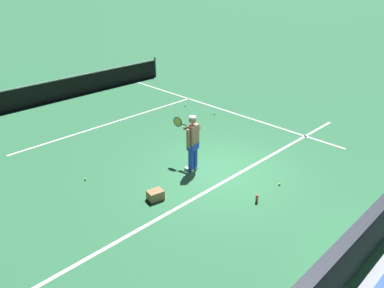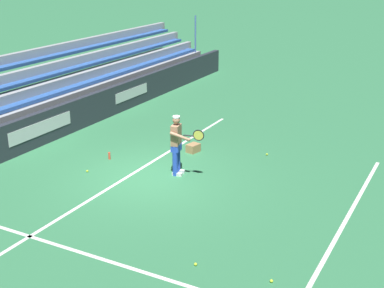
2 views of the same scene
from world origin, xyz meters
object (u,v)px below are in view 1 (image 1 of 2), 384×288
ball_box_cardboard (155,195)px  tennis_ball_stray_back (279,184)px  tennis_ball_toward_net (85,179)px  tennis_ball_far_right (214,114)px  tennis_net (62,89)px  tennis_player (192,143)px  tennis_ball_midcourt (185,106)px  water_bottle (257,199)px

ball_box_cardboard → tennis_ball_stray_back: (2.89, -1.90, -0.10)m
tennis_ball_toward_net → tennis_ball_far_right: 6.60m
tennis_net → tennis_ball_toward_net: bearing=-113.4°
tennis_player → tennis_ball_midcourt: (3.77, 4.19, -0.86)m
tennis_net → tennis_player: bearing=-93.3°
tennis_ball_stray_back → tennis_ball_midcourt: bearing=67.7°
tennis_player → tennis_ball_far_right: size_ratio=25.98×
tennis_ball_stray_back → water_bottle: water_bottle is taller
water_bottle → tennis_ball_stray_back: bearing=2.6°
tennis_ball_midcourt → tennis_net: (-3.26, 4.72, 0.46)m
tennis_player → ball_box_cardboard: 2.00m
tennis_player → water_bottle: 2.52m
tennis_ball_midcourt → water_bottle: water_bottle is taller
water_bottle → tennis_ball_far_right: bearing=51.8°
ball_box_cardboard → tennis_ball_far_right: bearing=28.3°
tennis_ball_far_right → water_bottle: water_bottle is taller
tennis_ball_toward_net → tennis_net: bearing=66.6°
tennis_ball_midcourt → water_bottle: size_ratio=0.30×
tennis_ball_stray_back → tennis_player: bearing=115.0°
ball_box_cardboard → tennis_ball_stray_back: ball_box_cardboard is taller
tennis_ball_stray_back → water_bottle: bearing=-177.4°
water_bottle → tennis_ball_toward_net: bearing=121.9°
ball_box_cardboard → water_bottle: bearing=-47.9°
tennis_ball_far_right → tennis_ball_stray_back: bearing=-119.7°
ball_box_cardboard → water_bottle: size_ratio=1.82×
tennis_player → tennis_ball_toward_net: tennis_player is taller
ball_box_cardboard → tennis_ball_toward_net: size_ratio=6.06×
tennis_player → water_bottle: bearing=-90.9°
ball_box_cardboard → tennis_ball_far_right: ball_box_cardboard is taller
tennis_ball_midcourt → tennis_net: size_ratio=0.01×
tennis_ball_stray_back → tennis_ball_far_right: same height
tennis_player → tennis_net: size_ratio=0.15×
tennis_ball_toward_net → tennis_ball_midcourt: (6.37, 2.47, 0.00)m
tennis_ball_toward_net → tennis_ball_midcourt: bearing=21.2°
tennis_ball_far_right → tennis_net: (-3.42, 6.26, 0.46)m
tennis_ball_midcourt → tennis_ball_far_right: (0.17, -1.54, 0.00)m
water_bottle → ball_box_cardboard: bearing=132.1°
tennis_player → tennis_ball_far_right: 4.82m
tennis_ball_far_right → water_bottle: 6.42m
tennis_ball_stray_back → tennis_ball_far_right: bearing=60.3°
ball_box_cardboard → tennis_ball_midcourt: 7.25m
tennis_player → ball_box_cardboard: tennis_player is taller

